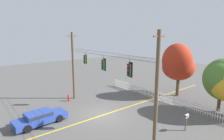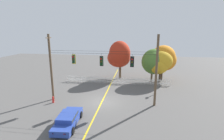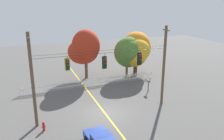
# 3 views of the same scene
# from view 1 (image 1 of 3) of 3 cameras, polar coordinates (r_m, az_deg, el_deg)

# --- Properties ---
(ground) EXTENTS (80.00, 80.00, 0.00)m
(ground) POSITION_cam_1_polar(r_m,az_deg,el_deg) (18.72, -2.58, -13.73)
(ground) COLOR #565451
(lane_centerline_stripe) EXTENTS (0.16, 36.00, 0.01)m
(lane_centerline_stripe) POSITION_cam_1_polar(r_m,az_deg,el_deg) (18.72, -2.58, -13.72)
(lane_centerline_stripe) COLOR gold
(lane_centerline_stripe) RESTS_ON ground
(signal_support_span) EXTENTS (12.76, 1.10, 8.12)m
(signal_support_span) POSITION_cam_1_polar(r_m,az_deg,el_deg) (17.42, -2.69, -1.23)
(signal_support_span) COLOR brown
(signal_support_span) RESTS_ON ground
(traffic_signal_southbound_primary) EXTENTS (0.43, 0.38, 1.30)m
(traffic_signal_southbound_primary) POSITION_cam_1_polar(r_m,az_deg,el_deg) (20.01, -8.28, 3.30)
(traffic_signal_southbound_primary) COLOR black
(traffic_signal_eastbound_side) EXTENTS (0.43, 0.38, 1.49)m
(traffic_signal_eastbound_side) POSITION_cam_1_polar(r_m,az_deg,el_deg) (17.25, -2.66, 1.68)
(traffic_signal_eastbound_side) COLOR black
(traffic_signal_westbound_side) EXTENTS (0.43, 0.38, 1.50)m
(traffic_signal_westbound_side) POSITION_cam_1_polar(r_m,az_deg,el_deg) (14.58, 5.46, 0.04)
(traffic_signal_westbound_side) COLOR black
(white_picket_fence) EXTENTS (17.14, 0.06, 1.08)m
(white_picket_fence) POSITION_cam_1_polar(r_m,az_deg,el_deg) (22.97, 14.67, -7.92)
(white_picket_fence) COLOR white
(white_picket_fence) RESTS_ON ground
(autumn_maple_near_fence) EXTENTS (4.17, 4.45, 6.79)m
(autumn_maple_near_fence) POSITION_cam_1_polar(r_m,az_deg,el_deg) (24.77, 19.67, 1.73)
(autumn_maple_near_fence) COLOR brown
(autumn_maple_near_fence) RESTS_ON ground
(autumn_maple_mid) EXTENTS (4.21, 3.94, 5.58)m
(autumn_maple_mid) POSITION_cam_1_polar(r_m,az_deg,el_deg) (21.11, 31.48, -2.50)
(autumn_maple_mid) COLOR brown
(autumn_maple_mid) RESTS_ON ground
(parked_car) EXTENTS (2.10, 4.63, 1.15)m
(parked_car) POSITION_cam_1_polar(r_m,az_deg,el_deg) (17.95, -21.44, -13.51)
(parked_car) COLOR #28429E
(parked_car) RESTS_ON ground
(fire_hydrant) EXTENTS (0.38, 0.22, 0.81)m
(fire_hydrant) POSITION_cam_1_polar(r_m,az_deg,el_deg) (22.77, -13.33, -8.40)
(fire_hydrant) COLOR red
(fire_hydrant) RESTS_ON ground
(roadside_mailbox) EXTENTS (0.25, 0.44, 1.44)m
(roadside_mailbox) POSITION_cam_1_polar(r_m,az_deg,el_deg) (16.61, 22.04, -13.40)
(roadside_mailbox) COLOR brown
(roadside_mailbox) RESTS_ON ground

